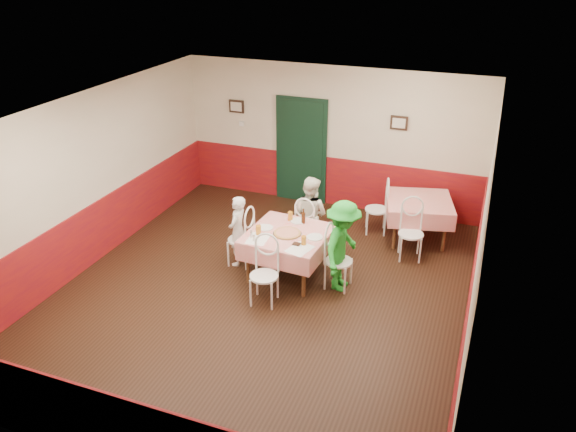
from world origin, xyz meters
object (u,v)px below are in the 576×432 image
(chair_right, at_px, (339,261))
(diner_right, at_px, (343,246))
(second_table, at_px, (418,220))
(diner_far, at_px, (310,215))
(chair_near, at_px, (264,276))
(chair_second_a, at_px, (376,210))
(glass_a, at_px, (258,230))
(chair_far, at_px, (309,228))
(wallet, at_px, (296,244))
(pizza, at_px, (287,233))
(chair_left, at_px, (241,240))
(chair_second_b, at_px, (411,234))
(beer_bottle, at_px, (303,217))
(glass_c, at_px, (290,216))
(diner_left, at_px, (238,231))
(glass_b, at_px, (304,240))
(main_table, at_px, (288,254))

(chair_right, distance_m, diner_right, 0.28)
(second_table, relative_size, chair_right, 1.24)
(diner_far, bearing_deg, chair_near, 101.98)
(chair_near, bearing_deg, second_table, 51.63)
(chair_second_a, height_order, glass_a, glass_a)
(second_table, relative_size, chair_far, 1.24)
(wallet, bearing_deg, chair_second_a, 76.11)
(pizza, bearing_deg, second_table, 49.43)
(diner_far, bearing_deg, glass_a, 82.73)
(chair_left, bearing_deg, chair_right, 87.14)
(pizza, distance_m, glass_a, 0.45)
(chair_second_a, bearing_deg, chair_left, -57.52)
(chair_second_a, relative_size, chair_second_b, 1.00)
(chair_right, distance_m, chair_near, 1.20)
(beer_bottle, height_order, wallet, beer_bottle)
(second_table, relative_size, chair_second_b, 1.24)
(second_table, bearing_deg, chair_left, -143.27)
(chair_right, xyz_separation_m, chair_second_b, (0.88, 1.28, 0.00))
(chair_right, height_order, wallet, chair_right)
(chair_left, relative_size, chair_second_b, 1.00)
(chair_near, bearing_deg, glass_a, 112.99)
(chair_near, height_order, beer_bottle, beer_bottle)
(glass_c, height_order, beer_bottle, beer_bottle)
(chair_far, distance_m, chair_second_b, 1.72)
(chair_right, height_order, diner_left, diner_left)
(glass_b, xyz_separation_m, wallet, (-0.10, -0.04, -0.06))
(glass_c, xyz_separation_m, diner_right, (1.02, -0.49, -0.11))
(glass_b, relative_size, diner_left, 0.12)
(pizza, distance_m, glass_c, 0.49)
(chair_left, xyz_separation_m, glass_a, (0.44, -0.26, 0.38))
(second_table, height_order, chair_second_a, chair_second_a)
(second_table, height_order, diner_left, diner_left)
(beer_bottle, height_order, diner_left, diner_left)
(chair_right, height_order, pizza, chair_right)
(chair_near, distance_m, pizza, 0.87)
(main_table, relative_size, glass_c, 8.52)
(glass_c, distance_m, diner_left, 0.89)
(diner_left, height_order, diner_right, diner_right)
(glass_a, bearing_deg, second_table, 45.62)
(chair_left, bearing_deg, wallet, 72.27)
(chair_second_b, distance_m, beer_bottle, 1.87)
(chair_far, height_order, wallet, chair_far)
(diner_far, bearing_deg, pizza, 102.27)
(main_table, relative_size, chair_left, 1.36)
(glass_b, bearing_deg, diner_right, 21.66)
(pizza, bearing_deg, chair_left, 173.70)
(wallet, bearing_deg, beer_bottle, 104.87)
(second_table, xyz_separation_m, wallet, (-1.48, -2.29, 0.40))
(chair_right, xyz_separation_m, chair_far, (-0.79, 0.90, 0.00))
(chair_far, distance_m, diner_far, 0.24)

